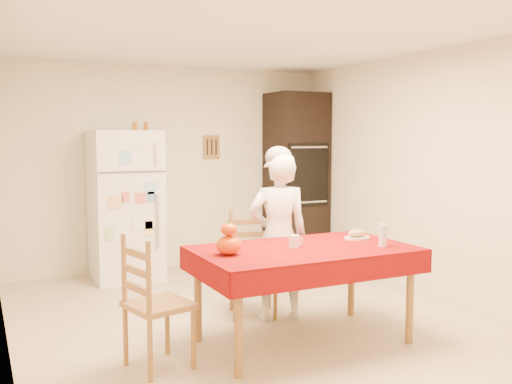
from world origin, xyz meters
TOP-DOWN VIEW (x-y plane):
  - floor at (0.00, 0.00)m, footprint 4.50×4.50m
  - room_shell at (0.00, 0.00)m, footprint 4.02×4.52m
  - refrigerator at (-0.65, 1.88)m, footprint 0.75×0.74m
  - oven_cabinet at (1.63, 1.93)m, footprint 0.70×0.62m
  - dining_table at (0.11, -0.80)m, footprint 1.70×1.00m
  - chair_far at (0.07, 0.05)m, footprint 0.52×0.51m
  - chair_left at (-1.12, -0.80)m, footprint 0.48×0.50m
  - seated_woman at (0.20, -0.21)m, footprint 0.61×0.48m
  - coffee_mug at (0.04, -0.77)m, footprint 0.08×0.08m
  - pumpkin_lower at (-0.52, -0.79)m, footprint 0.19×0.19m
  - pumpkin_upper at (-0.52, -0.79)m, footprint 0.12×0.12m
  - wine_glass at (0.71, -1.02)m, footprint 0.07×0.07m
  - bread_plate at (0.72, -0.67)m, footprint 0.24×0.24m
  - bread_loaf at (0.72, -0.67)m, footprint 0.18×0.10m
  - spice_jar_left at (-0.51, 1.93)m, footprint 0.05×0.05m
  - spice_jar_mid at (-0.51, 1.93)m, footprint 0.05×0.05m
  - spice_jar_right at (-0.38, 1.93)m, footprint 0.05×0.05m

SIDE VIEW (x-z plane):
  - floor at x=0.00m, z-range 0.00..0.00m
  - chair_far at x=0.07m, z-range 0.03..0.98m
  - chair_left at x=-1.12m, z-range 0.03..0.98m
  - dining_table at x=0.11m, z-range 0.31..1.07m
  - seated_woman at x=0.20m, z-range 0.00..1.49m
  - bread_plate at x=0.72m, z-range 0.76..0.78m
  - bread_loaf at x=0.72m, z-range 0.78..0.84m
  - coffee_mug at x=0.04m, z-range 0.76..0.86m
  - pumpkin_lower at x=-0.52m, z-range 0.76..0.90m
  - wine_glass at x=0.71m, z-range 0.76..0.94m
  - refrigerator at x=-0.65m, z-range 0.00..1.70m
  - pumpkin_upper at x=-0.52m, z-range 0.90..1.00m
  - oven_cabinet at x=1.63m, z-range 0.00..2.20m
  - room_shell at x=0.00m, z-range 0.37..2.88m
  - spice_jar_left at x=-0.51m, z-range 1.70..1.80m
  - spice_jar_mid at x=-0.51m, z-range 1.70..1.80m
  - spice_jar_right at x=-0.38m, z-range 1.70..1.80m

